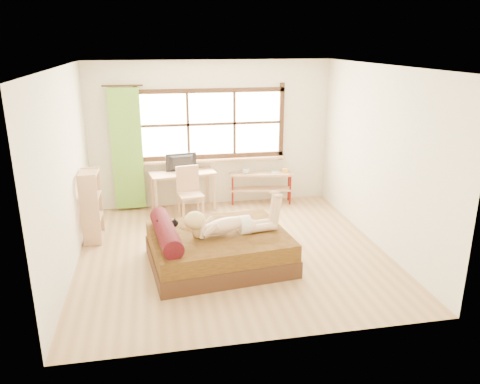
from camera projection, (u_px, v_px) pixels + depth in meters
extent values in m
plane|color=#9E754C|center=(232.00, 251.00, 7.06)|extent=(4.50, 4.50, 0.00)
plane|color=white|center=(231.00, 66.00, 6.22)|extent=(4.50, 4.50, 0.00)
plane|color=silver|center=(211.00, 134.00, 8.74)|extent=(4.50, 0.00, 4.50)
plane|color=silver|center=(271.00, 222.00, 4.53)|extent=(4.50, 0.00, 4.50)
plane|color=silver|center=(66.00, 172.00, 6.24)|extent=(0.00, 4.50, 4.50)
plane|color=silver|center=(379.00, 157.00, 7.03)|extent=(0.00, 4.50, 4.50)
cube|color=#FFEDBF|center=(211.00, 124.00, 8.67)|extent=(2.60, 0.01, 1.30)
cube|color=tan|center=(212.00, 160.00, 8.81)|extent=(2.80, 0.16, 0.04)
cube|color=#5A8524|center=(127.00, 150.00, 8.42)|extent=(0.55, 0.10, 2.20)
cube|color=#301F0E|center=(219.00, 256.00, 6.62)|extent=(2.05, 1.72, 0.24)
cube|color=#351C0C|center=(219.00, 241.00, 6.55)|extent=(2.01, 1.69, 0.24)
cylinder|color=black|center=(166.00, 232.00, 6.27)|extent=(0.41, 1.31, 0.26)
cube|color=tan|center=(182.00, 173.00, 8.55)|extent=(1.24, 0.72, 0.04)
cube|color=tan|center=(156.00, 199.00, 8.30)|extent=(0.06, 0.06, 0.70)
cube|color=tan|center=(214.00, 192.00, 8.65)|extent=(0.06, 0.06, 0.70)
cube|color=tan|center=(152.00, 192.00, 8.68)|extent=(0.06, 0.06, 0.70)
cube|color=tan|center=(208.00, 186.00, 9.03)|extent=(0.06, 0.06, 0.70)
imported|color=black|center=(182.00, 163.00, 8.54)|extent=(0.57, 0.17, 0.33)
cube|color=tan|center=(191.00, 195.00, 8.24)|extent=(0.47, 0.47, 0.04)
cube|color=tan|center=(187.00, 178.00, 8.32)|extent=(0.41, 0.11, 0.47)
cube|color=tan|center=(184.00, 211.00, 8.09)|extent=(0.04, 0.04, 0.41)
cube|color=tan|center=(203.00, 209.00, 8.21)|extent=(0.04, 0.04, 0.41)
cube|color=tan|center=(179.00, 205.00, 8.41)|extent=(0.04, 0.04, 0.41)
cube|color=tan|center=(198.00, 203.00, 8.52)|extent=(0.04, 0.04, 0.41)
cube|color=tan|center=(261.00, 174.00, 8.97)|extent=(1.24, 0.48, 0.04)
cube|color=tan|center=(261.00, 189.00, 9.06)|extent=(1.24, 0.48, 0.03)
cylinder|color=maroon|center=(233.00, 190.00, 8.92)|extent=(0.04, 0.04, 0.61)
cylinder|color=maroon|center=(290.00, 189.00, 8.96)|extent=(0.04, 0.04, 0.61)
cylinder|color=maroon|center=(232.00, 186.00, 9.15)|extent=(0.04, 0.04, 0.61)
cylinder|color=maroon|center=(289.00, 186.00, 9.19)|extent=(0.04, 0.04, 0.61)
cube|color=gold|center=(285.00, 171.00, 8.97)|extent=(0.11, 0.11, 0.08)
imported|color=gray|center=(246.00, 171.00, 8.90)|extent=(0.15, 0.15, 0.10)
imported|color=gray|center=(271.00, 172.00, 9.00)|extent=(0.18, 0.22, 0.02)
cube|color=tan|center=(95.00, 237.00, 7.43)|extent=(0.28, 0.46, 0.03)
cube|color=tan|center=(93.00, 217.00, 7.32)|extent=(0.28, 0.46, 0.03)
cube|color=tan|center=(90.00, 195.00, 7.21)|extent=(0.28, 0.46, 0.03)
cube|color=tan|center=(88.00, 173.00, 7.10)|extent=(0.28, 0.46, 0.03)
cube|color=tan|center=(90.00, 211.00, 7.05)|extent=(0.28, 0.03, 1.13)
cube|color=tan|center=(93.00, 201.00, 7.48)|extent=(0.28, 0.03, 1.13)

